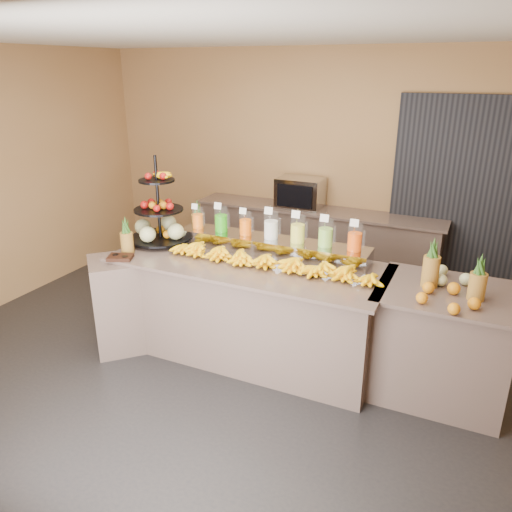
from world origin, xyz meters
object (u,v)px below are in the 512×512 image
Objects in this scene: banana_heap at (268,258)px; right_fruit_pile at (448,288)px; fruit_stand at (163,221)px; condiment_caddy at (120,257)px; pitcher_tray at (271,246)px; oven_warmer at (300,193)px.

right_fruit_pile is at bearing -0.22° from banana_heap.
banana_heap is 1.20m from fruit_stand.
fruit_stand is at bearing 79.49° from condiment_caddy.
fruit_stand is 4.00× the size of condiment_caddy.
pitcher_tray is 3.36× the size of oven_warmer.
oven_warmer is (0.85, 2.38, 0.17)m from condiment_caddy.
right_fruit_pile is (1.48, -0.01, 0.00)m from banana_heap.
condiment_caddy is (-0.10, -0.54, -0.20)m from fruit_stand.
banana_heap reaches higher than condiment_caddy.
condiment_caddy is 2.79m from right_fruit_pile.
pitcher_tray is 1.71m from oven_warmer.
pitcher_tray is at bearing 0.24° from fruit_stand.
fruit_stand is 1.98m from oven_warmer.
pitcher_tray is at bearing -79.39° from oven_warmer.
pitcher_tray is 8.60× the size of condiment_caddy.
fruit_stand reaches higher than oven_warmer.
banana_heap is at bearing -71.05° from pitcher_tray.
banana_heap is 2.03m from oven_warmer.
right_fruit_pile is at bearing -46.49° from oven_warmer.
fruit_stand is (-1.19, 0.14, 0.14)m from banana_heap.
pitcher_tray is at bearing 168.87° from right_fruit_pile.
banana_heap is 1.35m from condiment_caddy.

